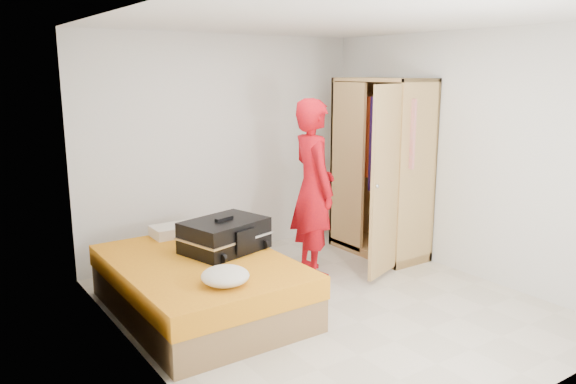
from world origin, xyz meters
TOP-DOWN VIEW (x-y plane):
  - room at (0.00, 0.00)m, footprint 4.00×4.02m
  - bed at (-1.05, 0.56)m, footprint 1.42×2.02m
  - wardrobe at (1.45, 0.85)m, footprint 1.14×1.38m
  - person at (0.39, 0.76)m, footprint 0.61×0.79m
  - suitcase at (-0.73, 0.67)m, footprint 0.88×0.73m
  - round_cushion at (-1.15, -0.12)m, footprint 0.39×0.39m
  - pillow at (-0.86, 1.41)m, footprint 0.60×0.31m

SIDE VIEW (x-z plane):
  - bed at x=-1.05m, z-range 0.00..0.50m
  - pillow at x=-0.86m, z-range 0.50..0.61m
  - round_cushion at x=-1.15m, z-range 0.50..0.65m
  - suitcase at x=-0.73m, z-range 0.48..0.81m
  - person at x=0.39m, z-range 0.00..1.91m
  - wardrobe at x=1.45m, z-range -0.05..2.05m
  - room at x=0.00m, z-range 0.00..2.60m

